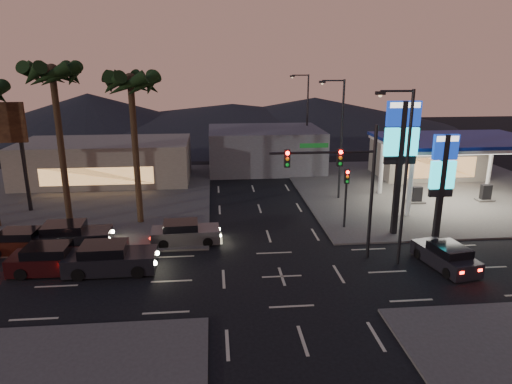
{
  "coord_description": "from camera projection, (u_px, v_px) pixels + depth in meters",
  "views": [
    {
      "loc": [
        -3.57,
        -22.57,
        11.43
      ],
      "look_at": [
        -0.81,
        6.49,
        3.0
      ],
      "focal_mm": 32.0,
      "sensor_mm": 36.0,
      "label": 1
    }
  ],
  "objects": [
    {
      "name": "pylon_sign_short",
      "position": [
        443.0,
        171.0,
        29.09
      ],
      "size": [
        1.6,
        0.35,
        7.0
      ],
      "color": "black",
      "rests_on": "ground"
    },
    {
      "name": "building_far_west",
      "position": [
        106.0,
        161.0,
        44.3
      ],
      "size": [
        16.0,
        8.0,
        4.0
      ],
      "primitive_type": "cube",
      "color": "#726B5B",
      "rests_on": "ground"
    },
    {
      "name": "hill_right",
      "position": [
        315.0,
        111.0,
        83.14
      ],
      "size": [
        50.0,
        50.0,
        5.0
      ],
      "primitive_type": "cone",
      "color": "black",
      "rests_on": "ground"
    },
    {
      "name": "gas_station",
      "position": [
        458.0,
        143.0,
        36.6
      ],
      "size": [
        12.2,
        8.2,
        5.47
      ],
      "color": "silver",
      "rests_on": "ground"
    },
    {
      "name": "streetlight_far",
      "position": [
        306.0,
        114.0,
        50.89
      ],
      "size": [
        2.14,
        0.25,
        10.0
      ],
      "color": "black",
      "rests_on": "ground"
    },
    {
      "name": "building_far_mid",
      "position": [
        265.0,
        149.0,
        49.52
      ],
      "size": [
        12.0,
        9.0,
        4.4
      ],
      "primitive_type": "cube",
      "color": "#4C4C51",
      "rests_on": "ground"
    },
    {
      "name": "car_lane_a_front",
      "position": [
        110.0,
        259.0,
        25.47
      ],
      "size": [
        5.14,
        2.24,
        1.66
      ],
      "color": "black",
      "rests_on": "ground"
    },
    {
      "name": "hill_left",
      "position": [
        89.0,
        111.0,
        79.37
      ],
      "size": [
        40.0,
        40.0,
        6.0
      ],
      "primitive_type": "cone",
      "color": "black",
      "rests_on": "ground"
    },
    {
      "name": "traffic_signal_mast",
      "position": [
        343.0,
        174.0,
        25.88
      ],
      "size": [
        6.1,
        0.39,
        8.0
      ],
      "color": "black",
      "rests_on": "ground"
    },
    {
      "name": "suv_station",
      "position": [
        446.0,
        256.0,
        26.07
      ],
      "size": [
        2.47,
        4.45,
        1.41
      ],
      "color": "black",
      "rests_on": "ground"
    },
    {
      "name": "pylon_sign_tall",
      "position": [
        401.0,
        142.0,
        29.34
      ],
      "size": [
        2.2,
        0.35,
        9.0
      ],
      "color": "black",
      "rests_on": "ground"
    },
    {
      "name": "ground",
      "position": [
        282.0,
        276.0,
        25.08
      ],
      "size": [
        140.0,
        140.0,
        0.0
      ],
      "primitive_type": "plane",
      "color": "black",
      "rests_on": "ground"
    },
    {
      "name": "corner_lot_ne",
      "position": [
        428.0,
        189.0,
        41.82
      ],
      "size": [
        24.0,
        24.0,
        0.12
      ],
      "primitive_type": "cube",
      "color": "#47443F",
      "rests_on": "ground"
    },
    {
      "name": "car_lane_b_front",
      "position": [
        185.0,
        233.0,
        29.52
      ],
      "size": [
        4.56,
        2.07,
        1.46
      ],
      "color": "#4C4D4F",
      "rests_on": "ground"
    },
    {
      "name": "palm_b",
      "position": [
        53.0,
        84.0,
        30.14
      ],
      "size": [
        4.41,
        4.41,
        11.46
      ],
      "color": "black",
      "rests_on": "ground"
    },
    {
      "name": "pedestal_signal",
      "position": [
        346.0,
        189.0,
        31.45
      ],
      "size": [
        0.32,
        0.39,
        4.3
      ],
      "color": "black",
      "rests_on": "ground"
    },
    {
      "name": "car_lane_b_mid",
      "position": [
        69.0,
        236.0,
        28.74
      ],
      "size": [
        5.12,
        2.35,
        1.64
      ],
      "color": "black",
      "rests_on": "ground"
    },
    {
      "name": "palm_a",
      "position": [
        131.0,
        91.0,
        30.74
      ],
      "size": [
        4.41,
        4.41,
        10.86
      ],
      "color": "black",
      "rests_on": "ground"
    },
    {
      "name": "streetlight_near",
      "position": [
        403.0,
        169.0,
        25.07
      ],
      "size": [
        2.14,
        0.25,
        10.0
      ],
      "color": "black",
      "rests_on": "ground"
    },
    {
      "name": "hill_center",
      "position": [
        232.0,
        115.0,
        81.92
      ],
      "size": [
        60.0,
        60.0,
        4.0
      ],
      "primitive_type": "cone",
      "color": "black",
      "rests_on": "ground"
    },
    {
      "name": "streetlight_mid",
      "position": [
        339.0,
        133.0,
        37.5
      ],
      "size": [
        2.14,
        0.25,
        10.0
      ],
      "color": "black",
      "rests_on": "ground"
    },
    {
      "name": "car_lane_a_mid",
      "position": [
        53.0,
        260.0,
        25.47
      ],
      "size": [
        4.89,
        2.13,
        1.58
      ],
      "color": "black",
      "rests_on": "ground"
    },
    {
      "name": "convenience_store",
      "position": [
        427.0,
        157.0,
        46.25
      ],
      "size": [
        10.0,
        6.0,
        4.0
      ],
      "primitive_type": "cube",
      "color": "#726B5B",
      "rests_on": "ground"
    },
    {
      "name": "car_lane_b_rear",
      "position": [
        24.0,
        242.0,
        28.13
      ],
      "size": [
        4.49,
        2.04,
        1.44
      ],
      "color": "black",
      "rests_on": "ground"
    },
    {
      "name": "corner_lot_nw",
      "position": [
        69.0,
        199.0,
        38.92
      ],
      "size": [
        24.0,
        24.0,
        0.12
      ],
      "primitive_type": "cube",
      "color": "#47443F",
      "rests_on": "ground"
    }
  ]
}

